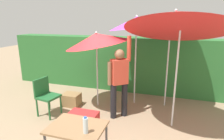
# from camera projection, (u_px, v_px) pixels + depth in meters

# --- Properties ---
(ground_plane) EXTENTS (24.00, 24.00, 0.00)m
(ground_plane) POSITION_uv_depth(u_px,v_px,m) (108.00, 119.00, 4.35)
(ground_plane) COLOR #9E8466
(hedge_row) EXTENTS (8.00, 0.70, 1.69)m
(hedge_row) POSITION_uv_depth(u_px,v_px,m) (129.00, 64.00, 6.09)
(hedge_row) COLOR #2D7033
(hedge_row) RESTS_ON ground_plane
(umbrella_rainbow) EXTENTS (1.60, 1.57, 2.07)m
(umbrella_rainbow) POSITION_uv_depth(u_px,v_px,m) (96.00, 39.00, 4.61)
(umbrella_rainbow) COLOR silver
(umbrella_rainbow) RESTS_ON ground_plane
(umbrella_orange) EXTENTS (1.53, 1.53, 2.41)m
(umbrella_orange) POSITION_uv_depth(u_px,v_px,m) (171.00, 22.00, 4.51)
(umbrella_orange) COLOR silver
(umbrella_orange) RESTS_ON ground_plane
(umbrella_yellow) EXTENTS (2.03, 2.04, 2.67)m
(umbrella_yellow) POSITION_uv_depth(u_px,v_px,m) (178.00, 21.00, 3.56)
(umbrella_yellow) COLOR silver
(umbrella_yellow) RESTS_ON ground_plane
(umbrella_navy) EXTENTS (1.44, 1.42, 2.37)m
(umbrella_navy) POSITION_uv_depth(u_px,v_px,m) (137.00, 22.00, 4.67)
(umbrella_navy) COLOR silver
(umbrella_navy) RESTS_ON ground_plane
(person_vendor) EXTENTS (0.48, 0.42, 1.88)m
(person_vendor) POSITION_uv_depth(u_px,v_px,m) (119.00, 79.00, 4.25)
(person_vendor) COLOR black
(person_vendor) RESTS_ON ground_plane
(chair_plastic) EXTENTS (0.51, 0.51, 0.89)m
(chair_plastic) POSITION_uv_depth(u_px,v_px,m) (46.00, 94.00, 4.47)
(chair_plastic) COLOR #236633
(chair_plastic) RESTS_ON ground_plane
(cooler_box) EXTENTS (0.59, 0.35, 0.38)m
(cooler_box) POSITION_uv_depth(u_px,v_px,m) (84.00, 121.00, 3.91)
(cooler_box) COLOR red
(cooler_box) RESTS_ON ground_plane
(crate_cardboard) EXTENTS (0.44, 0.36, 0.33)m
(crate_cardboard) POSITION_uv_depth(u_px,v_px,m) (72.00, 100.00, 5.03)
(crate_cardboard) COLOR #9E7A4C
(crate_cardboard) RESTS_ON ground_plane
(folding_table) EXTENTS (0.80, 0.60, 0.74)m
(folding_table) POSITION_uv_depth(u_px,v_px,m) (77.00, 132.00, 2.75)
(folding_table) COLOR #4C4C51
(folding_table) RESTS_ON ground_plane
(bottle_water) EXTENTS (0.07, 0.07, 0.24)m
(bottle_water) POSITION_uv_depth(u_px,v_px,m) (86.00, 125.00, 2.54)
(bottle_water) COLOR silver
(bottle_water) RESTS_ON folding_table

